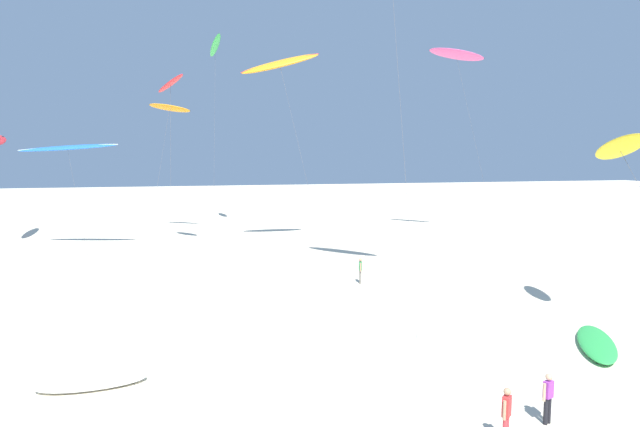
# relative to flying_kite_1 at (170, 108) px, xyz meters

# --- Properties ---
(flying_kite_1) EXTENTS (4.78, 7.02, 14.22)m
(flying_kite_1) POSITION_rel_flying_kite_1_xyz_m (0.00, 0.00, 0.00)
(flying_kite_1) COLOR orange
(flying_kite_1) RESTS_ON ground
(flying_kite_3) EXTENTS (8.79, 4.43, 9.64)m
(flying_kite_3) POSITION_rel_flying_kite_1_xyz_m (-8.42, -8.59, -4.36)
(flying_kite_3) COLOR blue
(flying_kite_3) RESTS_ON ground
(flying_kite_4) EXTENTS (2.89, 4.43, 15.34)m
(flying_kite_4) POSITION_rel_flying_kite_1_xyz_m (0.40, -10.89, 1.08)
(flying_kite_4) COLOR red
(flying_kite_4) RESTS_ON ground
(flying_kite_5) EXTENTS (4.89, 4.94, 9.62)m
(flying_kite_5) POSITION_rel_flying_kite_1_xyz_m (21.47, -37.56, -4.71)
(flying_kite_5) COLOR yellow
(flying_kite_5) RESTS_ON ground
(flying_kite_6) EXTENTS (1.63, 8.47, 21.57)m
(flying_kite_6) POSITION_rel_flying_kite_1_xyz_m (5.04, 2.68, 7.18)
(flying_kite_6) COLOR green
(flying_kite_6) RESTS_ON ground
(flying_kite_7) EXTENTS (5.21, 9.41, 19.83)m
(flying_kite_7) POSITION_rel_flying_kite_1_xyz_m (28.48, -8.82, 5.24)
(flying_kite_7) COLOR #EA5193
(flying_kite_7) RESTS_ON ground
(flying_kite_8) EXTENTS (6.89, 11.39, 17.80)m
(flying_kite_8) POSITION_rel_flying_kite_1_xyz_m (9.74, -11.83, 2.99)
(flying_kite_8) COLOR orange
(flying_kite_8) RESTS_ON ground
(grounded_kite_0) EXTENTS (3.84, 1.53, 0.32)m
(grounded_kite_0) POSITION_rel_flying_kite_1_xyz_m (-2.04, -38.59, -13.28)
(grounded_kite_0) COLOR white
(grounded_kite_0) RESTS_ON ground
(grounded_kite_1) EXTENTS (4.08, 4.95, 0.39)m
(grounded_kite_1) POSITION_rel_flying_kite_1_xyz_m (18.63, -39.89, -13.24)
(grounded_kite_1) COLOR green
(grounded_kite_1) RESTS_ON ground
(person_foreground_walker) EXTENTS (0.49, 0.29, 1.62)m
(person_foreground_walker) POSITION_rel_flying_kite_1_xyz_m (12.17, -44.97, -12.55)
(person_foreground_walker) COLOR black
(person_foreground_walker) RESTS_ON ground
(person_near_right) EXTENTS (0.41, 0.36, 1.74)m
(person_near_right) POSITION_rel_flying_kite_1_xyz_m (10.17, -45.75, -12.49)
(person_near_right) COLOR red
(person_near_right) RESTS_ON ground
(person_mid_field) EXTENTS (0.27, 0.50, 1.70)m
(person_mid_field) POSITION_rel_flying_kite_1_xyz_m (12.39, -26.33, -12.51)
(person_mid_field) COLOR slate
(person_mid_field) RESTS_ON ground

